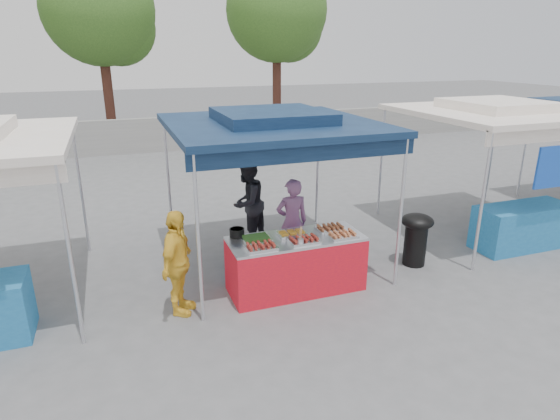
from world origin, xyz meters
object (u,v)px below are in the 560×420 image
object	(u,v)px
cooking_pot	(237,233)
helper_man	(247,203)
vendor_woman	(292,222)
wok_burner	(416,235)
customer_person	(178,263)
vendor_table	(296,264)

from	to	relation	value
cooking_pot	helper_man	bearing A→B (deg)	68.94
vendor_woman	helper_man	world-z (taller)	helper_man
wok_burner	helper_man	world-z (taller)	helper_man
cooking_pot	vendor_woman	world-z (taller)	vendor_woman
wok_burner	customer_person	bearing A→B (deg)	172.74
vendor_table	customer_person	world-z (taller)	customer_person
vendor_table	vendor_woman	distance (m)	0.97
cooking_pot	vendor_woman	xyz separation A→B (m)	(1.09, 0.56, -0.17)
vendor_table	vendor_woman	xyz separation A→B (m)	(0.27, 0.88, 0.32)
cooking_pot	customer_person	size ratio (longest dim) A/B	0.15
customer_person	vendor_woman	bearing A→B (deg)	-35.94
vendor_table	wok_burner	size ratio (longest dim) A/B	2.21
wok_burner	customer_person	distance (m)	3.98
vendor_table	cooking_pot	distance (m)	1.00
vendor_woman	helper_man	distance (m)	1.16
vendor_table	cooking_pot	xyz separation A→B (m)	(-0.81, 0.32, 0.49)
vendor_table	wok_burner	distance (m)	2.23
cooking_pot	helper_man	size ratio (longest dim) A/B	0.14
cooking_pot	customer_person	bearing A→B (deg)	-157.11
cooking_pot	wok_burner	world-z (taller)	cooking_pot
cooking_pot	wok_burner	size ratio (longest dim) A/B	0.24
vendor_table	cooking_pot	bearing A→B (deg)	158.56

